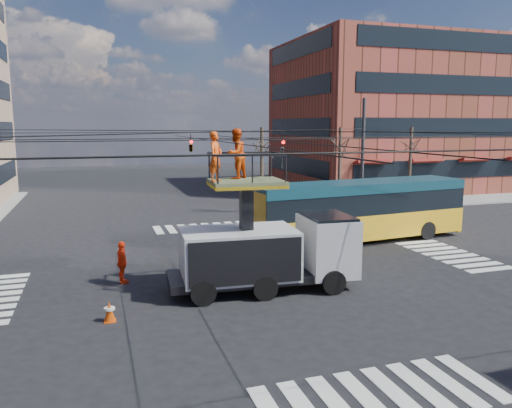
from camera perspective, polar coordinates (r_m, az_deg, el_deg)
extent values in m
plane|color=black|center=(21.07, -0.61, -7.94)|extent=(120.00, 120.00, 0.00)
cube|color=slate|center=(48.83, 15.85, 1.51)|extent=(18.00, 18.00, 0.12)
cube|color=black|center=(43.98, -27.02, 3.06)|extent=(0.12, 13.60, 1.50)
cube|color=brown|center=(51.51, 15.26, 9.65)|extent=(20.00, 16.00, 14.00)
cube|color=black|center=(45.15, 20.55, 3.74)|extent=(17.00, 0.12, 1.58)
cube|color=black|center=(46.98, 4.71, 4.47)|extent=(0.12, 13.60, 1.58)
cube|color=black|center=(45.00, 20.80, 8.18)|extent=(17.00, 0.12, 1.57)
cube|color=black|center=(46.83, 4.76, 8.74)|extent=(0.12, 13.60, 1.57)
cube|color=black|center=(45.12, 21.05, 12.62)|extent=(17.00, 0.12, 1.57)
cube|color=black|center=(46.95, 4.82, 13.01)|extent=(0.12, 13.60, 1.57)
cube|color=black|center=(45.51, 21.31, 17.02)|extent=(17.00, 0.12, 1.57)
cube|color=black|center=(47.32, 4.88, 17.24)|extent=(0.12, 13.60, 1.57)
cylinder|color=#2D2D30|center=(36.11, 12.08, 5.41)|extent=(0.24, 0.24, 8.00)
cylinder|color=black|center=(31.82, -7.11, 8.14)|extent=(24.00, 0.03, 0.03)
cylinder|color=black|center=(9.40, 21.70, 5.68)|extent=(24.00, 0.03, 0.03)
cylinder|color=black|center=(26.33, 25.39, 7.19)|extent=(0.03, 24.00, 0.03)
cylinder|color=black|center=(20.15, -0.63, 8.32)|extent=(24.02, 24.02, 0.03)
cylinder|color=black|center=(20.15, -0.63, 8.32)|extent=(24.02, 24.02, 0.03)
cylinder|color=black|center=(19.02, 0.45, 7.37)|extent=(24.00, 0.03, 0.03)
cylinder|color=black|center=(21.31, -1.60, 7.55)|extent=(24.00, 0.03, 0.03)
cylinder|color=black|center=(19.84, -3.97, 7.13)|extent=(0.03, 24.00, 0.03)
cylinder|color=black|center=(20.55, 2.59, 7.21)|extent=(0.03, 24.00, 0.03)
imported|color=black|center=(23.83, 3.00, 6.49)|extent=(0.16, 0.20, 1.00)
imported|color=black|center=(24.67, -7.47, 7.09)|extent=(0.26, 1.24, 0.50)
cylinder|color=#382B21|center=(34.68, 0.66, 3.81)|extent=(0.24, 0.24, 6.00)
cylinder|color=#382B21|center=(37.02, 9.53, 4.01)|extent=(0.24, 0.24, 6.00)
cylinder|color=#382B21|center=(40.12, 17.18, 4.11)|extent=(0.24, 0.24, 6.00)
cube|color=black|center=(18.98, 0.70, -8.13)|extent=(7.13, 2.66, 0.30)
cube|color=silver|center=(19.52, 8.13, -4.69)|extent=(1.95, 2.51, 2.20)
cube|color=black|center=(19.34, 8.18, -2.39)|extent=(1.75, 2.40, 0.80)
cube|color=silver|center=(18.53, -2.00, -5.66)|extent=(4.36, 2.77, 1.80)
cylinder|color=black|center=(18.72, 8.82, -8.81)|extent=(0.92, 0.41, 0.90)
cylinder|color=black|center=(20.76, 6.34, -6.96)|extent=(0.92, 0.41, 0.90)
cylinder|color=black|center=(17.90, 1.02, -9.53)|extent=(0.92, 0.41, 0.90)
cylinder|color=black|center=(20.03, -0.71, -7.50)|extent=(0.92, 0.41, 0.90)
cylinder|color=black|center=(17.49, -6.07, -10.04)|extent=(0.92, 0.41, 0.90)
cylinder|color=black|center=(19.66, -7.02, -7.89)|extent=(0.92, 0.41, 0.90)
cube|color=black|center=(18.31, -1.11, -1.65)|extent=(0.48, 0.48, 2.72)
cube|color=#464F2F|center=(18.11, -1.12, 2.58)|extent=(2.73, 2.27, 0.12)
cube|color=yellow|center=(18.12, -1.12, 2.20)|extent=(2.73, 2.27, 0.12)
imported|color=#D2450D|center=(17.59, -4.64, 5.42)|extent=(0.74, 0.76, 1.75)
imported|color=#D2450D|center=(18.46, -2.31, 5.77)|extent=(1.14, 1.11, 1.85)
cube|color=orange|center=(27.12, 11.66, -2.22)|extent=(12.30, 3.89, 1.30)
cube|color=black|center=(26.91, 11.74, 0.29)|extent=(12.29, 3.84, 1.10)
cube|color=#0D2E3A|center=(26.81, 11.79, 1.98)|extent=(12.30, 3.89, 0.50)
cube|color=orange|center=(24.06, 0.11, -1.88)|extent=(0.52, 2.48, 2.80)
cube|color=orange|center=(30.82, 20.71, -0.05)|extent=(0.52, 2.48, 2.80)
cube|color=black|center=(24.28, 0.01, -4.55)|extent=(0.43, 2.60, 0.30)
cube|color=gold|center=(23.89, 0.33, 1.09)|extent=(0.27, 1.60, 0.35)
cylinder|color=black|center=(24.01, 5.02, -4.62)|extent=(1.03, 0.41, 1.00)
cylinder|color=black|center=(26.04, 2.49, -3.51)|extent=(1.03, 0.41, 1.00)
cylinder|color=black|center=(28.59, 18.94, -2.87)|extent=(1.03, 0.41, 1.00)
cylinder|color=black|center=(30.31, 15.91, -2.07)|extent=(1.03, 0.41, 1.00)
cone|color=#D64509|center=(16.74, -16.39, -11.70)|extent=(0.36, 0.36, 0.66)
imported|color=#FF3A10|center=(20.27, -15.05, -6.47)|extent=(0.60, 1.05, 1.69)
imported|color=orange|center=(26.09, 8.47, -2.79)|extent=(1.15, 1.26, 1.70)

